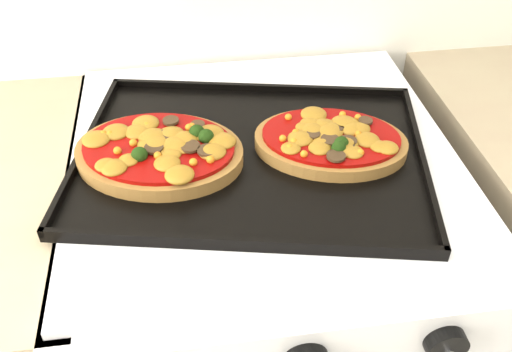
{
  "coord_description": "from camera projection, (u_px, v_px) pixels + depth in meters",
  "views": [
    {
      "loc": [
        -0.15,
        1.01,
        1.44
      ],
      "look_at": [
        -0.06,
        1.63,
        0.92
      ],
      "focal_mm": 40.0,
      "sensor_mm": 36.0,
      "label": 1
    }
  ],
  "objects": [
    {
      "name": "knob_right",
      "position": [
        446.0,
        345.0,
        0.68
      ],
      "size": [
        0.05,
        0.02,
        0.05
      ],
      "primitive_type": "cylinder",
      "rotation": [
        1.57,
        0.0,
        0.0
      ],
      "color": "black",
      "rests_on": "control_panel"
    },
    {
      "name": "pizza_left",
      "position": [
        159.0,
        150.0,
        0.83
      ],
      "size": [
        0.29,
        0.25,
        0.04
      ],
      "primitive_type": null,
      "rotation": [
        0.0,
        0.0,
        -0.27
      ],
      "color": "olive",
      "rests_on": "baking_tray"
    },
    {
      "name": "pizza_right",
      "position": [
        331.0,
        140.0,
        0.86
      ],
      "size": [
        0.27,
        0.22,
        0.03
      ],
      "primitive_type": null,
      "rotation": [
        0.0,
        0.0,
        -0.28
      ],
      "color": "olive",
      "rests_on": "baking_tray"
    },
    {
      "name": "baking_tray",
      "position": [
        251.0,
        154.0,
        0.85
      ],
      "size": [
        0.58,
        0.48,
        0.02
      ],
      "primitive_type": "cube",
      "rotation": [
        0.0,
        0.0,
        -0.21
      ],
      "color": "black",
      "rests_on": "stove"
    },
    {
      "name": "control_panel",
      "position": [
        304.0,
        348.0,
        0.67
      ],
      "size": [
        0.6,
        0.02,
        0.09
      ],
      "primitive_type": "cube",
      "color": "silver",
      "rests_on": "stove"
    },
    {
      "name": "stove",
      "position": [
        262.0,
        329.0,
        1.16
      ],
      "size": [
        0.6,
        0.6,
        0.91
      ],
      "primitive_type": "cube",
      "color": "silver",
      "rests_on": "floor"
    }
  ]
}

